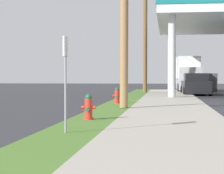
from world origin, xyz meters
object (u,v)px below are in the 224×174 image
object	(u,v)px
fire_hydrant_third	(117,96)
street_sign_post	(65,64)
utility_pole_midground	(124,3)
fire_hydrant_second	(88,108)
car_black_by_far_pump	(196,85)
utility_pole_background	(145,25)
truck_silver_at_forecourt	(188,75)

from	to	relation	value
fire_hydrant_third	street_sign_post	world-z (taller)	street_sign_post
fire_hydrant_third	street_sign_post	size ratio (longest dim) A/B	0.35
utility_pole_midground	fire_hydrant_third	bearing A→B (deg)	102.17
fire_hydrant_second	car_black_by_far_pump	size ratio (longest dim) A/B	0.16
utility_pole_background	car_black_by_far_pump	bearing A→B (deg)	-13.37
fire_hydrant_second	fire_hydrant_third	distance (m)	7.72
fire_hydrant_second	fire_hydrant_third	bearing A→B (deg)	90.28
utility_pole_background	car_black_by_far_pump	xyz separation A→B (m)	(3.69, -0.88, -4.51)
fire_hydrant_third	street_sign_post	bearing A→B (deg)	-89.70
fire_hydrant_second	utility_pole_background	xyz separation A→B (m)	(0.60, 20.89, 4.79)
fire_hydrant_third	car_black_by_far_pump	world-z (taller)	car_black_by_far_pump
street_sign_post	fire_hydrant_second	bearing A→B (deg)	90.38
street_sign_post	utility_pole_background	bearing A→B (deg)	88.60
fire_hydrant_second	utility_pole_background	bearing A→B (deg)	88.35
fire_hydrant_second	utility_pole_background	distance (m)	21.44
car_black_by_far_pump	truck_silver_at_forecourt	xyz separation A→B (m)	(-0.17, 7.53, 0.77)
car_black_by_far_pump	truck_silver_at_forecourt	world-z (taller)	truck_silver_at_forecourt
car_black_by_far_pump	truck_silver_at_forecourt	size ratio (longest dim) A/B	0.70
fire_hydrant_third	truck_silver_at_forecourt	distance (m)	20.29
fire_hydrant_second	car_black_by_far_pump	xyz separation A→B (m)	(4.29, 20.02, 0.28)
fire_hydrant_third	utility_pole_midground	bearing A→B (deg)	-77.83
fire_hydrant_second	utility_pole_midground	xyz separation A→B (m)	(0.56, 4.93, 3.80)
utility_pole_background	truck_silver_at_forecourt	world-z (taller)	utility_pole_background
fire_hydrant_second	street_sign_post	world-z (taller)	street_sign_post
fire_hydrant_second	truck_silver_at_forecourt	xyz separation A→B (m)	(4.12, 27.55, 1.04)
street_sign_post	car_black_by_far_pump	bearing A→B (deg)	79.49
fire_hydrant_third	car_black_by_far_pump	bearing A→B (deg)	70.62
car_black_by_far_pump	truck_silver_at_forecourt	distance (m)	7.57
street_sign_post	fire_hydrant_third	bearing A→B (deg)	90.30
utility_pole_background	fire_hydrant_second	bearing A→B (deg)	-91.65
utility_pole_background	truck_silver_at_forecourt	bearing A→B (deg)	62.14
fire_hydrant_third	truck_silver_at_forecourt	world-z (taller)	truck_silver_at_forecourt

